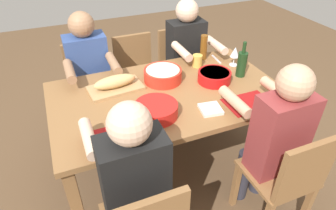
{
  "coord_description": "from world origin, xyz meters",
  "views": [
    {
      "loc": [
        -0.7,
        -1.69,
        1.91
      ],
      "look_at": [
        0.0,
        0.0,
        0.63
      ],
      "focal_mm": 31.38,
      "sensor_mm": 36.0,
      "label": 1
    }
  ],
  "objects_px": {
    "diner_near_right": "(275,134)",
    "chair_far_right": "(179,65)",
    "chair_far_left": "(90,82)",
    "beer_bottle": "(204,47)",
    "dining_table": "(168,102)",
    "cutting_board": "(116,88)",
    "chair_near_right": "(287,178)",
    "wine_bottle": "(242,64)",
    "diner_far_right": "(187,53)",
    "diner_near_left": "(133,177)",
    "chair_far_center": "(137,73)",
    "serving_bowl_fruit": "(214,76)",
    "serving_bowl_pasta": "(163,74)",
    "napkin_stack": "(211,109)",
    "diner_far_left": "(90,71)",
    "bread_loaf": "(115,82)",
    "cup_far_right": "(197,61)",
    "wine_glass": "(235,53)",
    "serving_bowl_salad": "(156,109)"
  },
  "relations": [
    {
      "from": "diner_near_right",
      "to": "chair_far_right",
      "type": "distance_m",
      "value": 1.48
    },
    {
      "from": "chair_far_left",
      "to": "beer_bottle",
      "type": "bearing_deg",
      "value": -23.38
    },
    {
      "from": "dining_table",
      "to": "cutting_board",
      "type": "relative_size",
      "value": 4.25
    },
    {
      "from": "chair_near_right",
      "to": "wine_bottle",
      "type": "xyz_separation_m",
      "value": [
        0.17,
        0.84,
        0.37
      ]
    },
    {
      "from": "chair_far_left",
      "to": "wine_bottle",
      "type": "distance_m",
      "value": 1.42
    },
    {
      "from": "diner_near_right",
      "to": "diner_far_right",
      "type": "xyz_separation_m",
      "value": [
        0.0,
        1.28,
        0.0
      ]
    },
    {
      "from": "diner_near_left",
      "to": "diner_far_right",
      "type": "xyz_separation_m",
      "value": [
        0.93,
        1.28,
        0.0
      ]
    },
    {
      "from": "chair_far_center",
      "to": "serving_bowl_fruit",
      "type": "relative_size",
      "value": 3.3
    },
    {
      "from": "diner_near_left",
      "to": "wine_bottle",
      "type": "height_order",
      "value": "diner_near_left"
    },
    {
      "from": "diner_far_right",
      "to": "serving_bowl_pasta",
      "type": "distance_m",
      "value": 0.64
    },
    {
      "from": "diner_near_right",
      "to": "serving_bowl_fruit",
      "type": "distance_m",
      "value": 0.67
    },
    {
      "from": "cutting_board",
      "to": "napkin_stack",
      "type": "xyz_separation_m",
      "value": [
        0.52,
        -0.52,
        0.0
      ]
    },
    {
      "from": "diner_far_left",
      "to": "chair_far_center",
      "type": "relative_size",
      "value": 1.41
    },
    {
      "from": "diner_near_left",
      "to": "napkin_stack",
      "type": "bearing_deg",
      "value": 26.57
    },
    {
      "from": "chair_far_center",
      "to": "cutting_board",
      "type": "distance_m",
      "value": 0.76
    },
    {
      "from": "serving_bowl_pasta",
      "to": "bread_loaf",
      "type": "relative_size",
      "value": 0.92
    },
    {
      "from": "chair_near_right",
      "to": "chair_far_left",
      "type": "distance_m",
      "value": 1.9
    },
    {
      "from": "chair_far_left",
      "to": "chair_far_center",
      "type": "bearing_deg",
      "value": 0.0
    },
    {
      "from": "chair_near_right",
      "to": "dining_table",
      "type": "bearing_deg",
      "value": 119.53
    },
    {
      "from": "chair_far_right",
      "to": "napkin_stack",
      "type": "height_order",
      "value": "chair_far_right"
    },
    {
      "from": "chair_near_right",
      "to": "cup_far_right",
      "type": "distance_m",
      "value": 1.16
    },
    {
      "from": "cutting_board",
      "to": "wine_glass",
      "type": "height_order",
      "value": "wine_glass"
    },
    {
      "from": "diner_near_right",
      "to": "serving_bowl_fruit",
      "type": "relative_size",
      "value": 4.66
    },
    {
      "from": "diner_near_left",
      "to": "cutting_board",
      "type": "bearing_deg",
      "value": 81.68
    },
    {
      "from": "diner_far_left",
      "to": "serving_bowl_fruit",
      "type": "distance_m",
      "value": 1.07
    },
    {
      "from": "bread_loaf",
      "to": "beer_bottle",
      "type": "height_order",
      "value": "beer_bottle"
    },
    {
      "from": "dining_table",
      "to": "serving_bowl_pasta",
      "type": "relative_size",
      "value": 5.74
    },
    {
      "from": "diner_near_right",
      "to": "bread_loaf",
      "type": "bearing_deg",
      "value": 134.05
    },
    {
      "from": "diner_far_left",
      "to": "napkin_stack",
      "type": "distance_m",
      "value": 1.16
    },
    {
      "from": "chair_near_right",
      "to": "diner_far_left",
      "type": "xyz_separation_m",
      "value": [
        -0.93,
        1.47,
        0.21
      ]
    },
    {
      "from": "beer_bottle",
      "to": "wine_glass",
      "type": "xyz_separation_m",
      "value": [
        0.18,
        -0.21,
        0.01
      ]
    },
    {
      "from": "cutting_board",
      "to": "diner_far_left",
      "type": "bearing_deg",
      "value": 105.49
    },
    {
      "from": "serving_bowl_pasta",
      "to": "beer_bottle",
      "type": "xyz_separation_m",
      "value": [
        0.47,
        0.22,
        0.05
      ]
    },
    {
      "from": "beer_bottle",
      "to": "diner_far_right",
      "type": "bearing_deg",
      "value": 99.08
    },
    {
      "from": "chair_far_right",
      "to": "serving_bowl_pasta",
      "type": "height_order",
      "value": "chair_far_right"
    },
    {
      "from": "serving_bowl_salad",
      "to": "cutting_board",
      "type": "bearing_deg",
      "value": 111.39
    },
    {
      "from": "cutting_board",
      "to": "serving_bowl_pasta",
      "type": "bearing_deg",
      "value": -2.77
    },
    {
      "from": "chair_near_right",
      "to": "diner_far_right",
      "type": "bearing_deg",
      "value": 90.0
    },
    {
      "from": "chair_far_right",
      "to": "bread_loaf",
      "type": "height_order",
      "value": "same"
    },
    {
      "from": "diner_near_right",
      "to": "beer_bottle",
      "type": "height_order",
      "value": "diner_near_right"
    },
    {
      "from": "serving_bowl_fruit",
      "to": "wine_glass",
      "type": "distance_m",
      "value": 0.35
    },
    {
      "from": "wine_bottle",
      "to": "napkin_stack",
      "type": "relative_size",
      "value": 2.07
    },
    {
      "from": "diner_far_left",
      "to": "serving_bowl_pasta",
      "type": "height_order",
      "value": "diner_far_left"
    },
    {
      "from": "cup_far_right",
      "to": "diner_far_right",
      "type": "bearing_deg",
      "value": 77.59
    },
    {
      "from": "diner_far_left",
      "to": "chair_far_right",
      "type": "bearing_deg",
      "value": 11.12
    },
    {
      "from": "serving_bowl_salad",
      "to": "wine_glass",
      "type": "xyz_separation_m",
      "value": [
        0.87,
        0.42,
        0.07
      ]
    },
    {
      "from": "bread_loaf",
      "to": "chair_far_left",
      "type": "bearing_deg",
      "value": 101.08
    },
    {
      "from": "beer_bottle",
      "to": "cup_far_right",
      "type": "xyz_separation_m",
      "value": [
        -0.11,
        -0.11,
        -0.06
      ]
    },
    {
      "from": "diner_far_right",
      "to": "chair_far_left",
      "type": "bearing_deg",
      "value": 168.88
    },
    {
      "from": "diner_near_left",
      "to": "chair_far_center",
      "type": "height_order",
      "value": "diner_near_left"
    }
  ]
}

